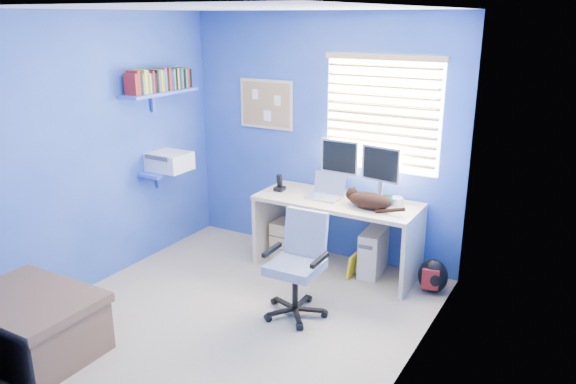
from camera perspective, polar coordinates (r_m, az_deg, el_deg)
The scene contains 23 objects.
floor at distance 4.94m, azimuth -5.39°, elevation -12.31°, with size 3.00×3.20×0.00m, color tan.
ceiling at distance 4.29m, azimuth -6.37°, elevation 18.07°, with size 3.00×3.20×0.00m, color white.
wall_back at distance 5.79m, azimuth 3.40°, elevation 5.51°, with size 3.00×0.01×2.50m, color #1D44A6.
wall_front at distance 3.36m, azimuth -21.89°, elevation -4.73°, with size 3.00×0.01×2.50m, color #1D44A6.
wall_left at distance 5.45m, azimuth -18.85°, elevation 3.82°, with size 0.01×3.20×2.50m, color #1D44A6.
wall_right at distance 3.82m, azimuth 12.85°, elevation -1.26°, with size 0.01×3.20×2.50m, color #1D44A6.
desk at distance 5.60m, azimuth 4.96°, elevation -4.37°, with size 1.60×0.65×0.74m, color tan.
laptop at distance 5.48m, azimuth 3.71°, elevation 0.48°, with size 0.33×0.26×0.22m, color silver.
monitor_left at distance 5.64m, azimuth 5.33°, elevation 2.64°, with size 0.40×0.12×0.54m, color silver.
monitor_right at distance 5.42m, azimuth 9.45°, elevation 1.84°, with size 0.40×0.12×0.54m, color silver.
phone at distance 5.71m, azimuth -0.86°, elevation 0.96°, with size 0.09×0.11×0.17m, color black.
mug at distance 5.34m, azimuth 10.00°, elevation -0.87°, with size 0.10×0.09×0.10m, color #2D834E.
cd_spindle at distance 5.40m, azimuth 10.93°, elevation -0.89°, with size 0.13×0.13×0.07m, color silver.
cat at distance 5.24m, azimuth 8.35°, elevation -0.88°, with size 0.42×0.22×0.15m, color black.
tower_pc at distance 5.62m, azimuth 8.67°, elevation -6.02°, with size 0.19×0.44×0.45m, color beige.
drawer_boxes at distance 5.90m, azimuth 0.24°, elevation -4.90°, with size 0.35×0.28×0.41m, color tan.
yellow_book at distance 5.54m, azimuth 6.50°, elevation -7.47°, with size 0.03×0.17×0.24m, color yellow.
backpack at distance 5.38m, azimuth 14.50°, elevation -8.25°, with size 0.28×0.21×0.32m, color black.
bed_corner at distance 4.73m, azimuth -24.61°, elevation -12.13°, with size 0.98×0.69×0.47m, color brown.
office_chair at distance 4.81m, azimuth 0.98°, elevation -8.65°, with size 0.52×0.52×0.88m.
window_blinds at distance 5.45m, azimuth 9.48°, elevation 7.76°, with size 1.15×0.05×1.10m.
corkboard at distance 6.03m, azimuth -2.23°, elevation 8.90°, with size 0.64×0.02×0.52m.
wall_shelves at distance 5.82m, azimuth -12.55°, elevation 7.02°, with size 0.42×0.90×1.05m.
Camera 1 is at (2.51, -3.48, 2.45)m, focal length 35.00 mm.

